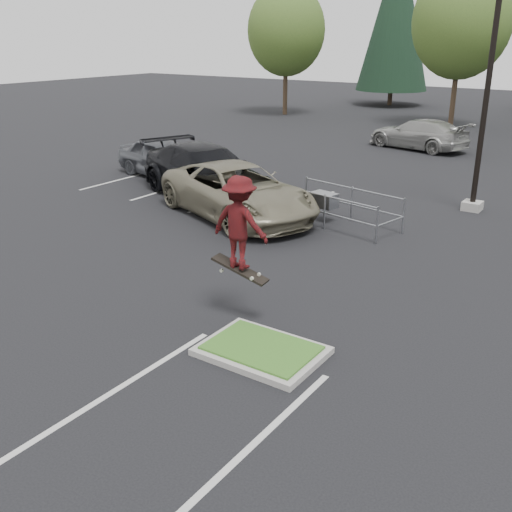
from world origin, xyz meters
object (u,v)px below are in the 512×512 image
Objects in this scene: car_l_black at (204,172)px; car_far_silver at (419,134)px; decid_a at (286,33)px; car_l_grey at (163,158)px; light_pole at (490,69)px; decid_b at (462,25)px; car_l_tan at (237,191)px; skateboarder at (240,223)px; cart_corral at (328,201)px; conif_a at (396,13)px.

car_l_black reaches higher than car_far_silver.
decid_a is 1.93× the size of car_l_grey.
light_pole is 1.05× the size of decid_b.
decid_b is 1.58× the size of car_l_tan.
skateboarder is (-1.70, -11.00, -2.48)m from light_pole.
car_far_silver is (-2.07, 13.91, 0.07)m from cart_corral.
conif_a is at bearing 117.38° from light_pole.
skateboarder is 0.41× the size of car_far_silver.
cart_corral is 0.63× the size of car_l_black.
conif_a reaches higher than light_pole.
car_l_black reaches higher than car_l_grey.
skateboarder is 13.68m from car_l_grey.
car_far_silver is (6.50, 12.09, -0.03)m from car_l_grey.
light_pole is 6.48m from cart_corral.
car_l_tan is 1.32× the size of car_l_grey.
decid_b reaches higher than car_l_black.
light_pole is 1.59× the size of car_l_black.
conif_a reaches higher than decid_b.
decid_b is 21.98m from car_l_grey.
car_l_tan reaches higher than car_far_silver.
decid_b is at bearing -83.71° from skateboarder.
decid_b is (-6.51, 18.53, 1.48)m from light_pole.
car_l_tan reaches higher than cart_corral.
car_l_black is 14.06m from car_far_silver.
decid_a is 2.20× the size of cart_corral.
decid_a reaches higher than car_far_silver.
car_l_black is 3.87m from car_l_grey.
car_l_tan is 2.69m from car_l_black.
decid_a is at bearing -108.28° from car_far_silver.
decid_b is 0.74× the size of conif_a.
skateboarder is at bearing -119.80° from car_l_grey.
car_l_grey reaches higher than car_far_silver.
decid_a is 12.02m from decid_b.
car_l_tan is 0.96× the size of car_l_black.
skateboarder is (16.81, -29.03, -3.51)m from decid_a.
car_l_black is (-5.07, 0.18, 0.24)m from cart_corral.
light_pole reaches higher than car_l_black.
skateboarder is at bearing -115.62° from car_l_black.
car_l_grey is at bearing 179.64° from cart_corral.
conif_a is at bearing 120.75° from cart_corral.
decid_a is 21.69m from car_l_grey.
car_l_black reaches higher than cart_corral.
light_pole reaches higher than decid_a.
car_l_black is at bearing -95.11° from decid_b.
light_pole is 25.86m from decid_a.
car_far_silver is at bearing 110.09° from cart_corral.
light_pole is at bearing -44.25° from decid_a.
skateboarder is at bearing -80.75° from decid_b.
light_pole reaches higher than cart_corral.
skateboarder is 0.46× the size of car_l_grey.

